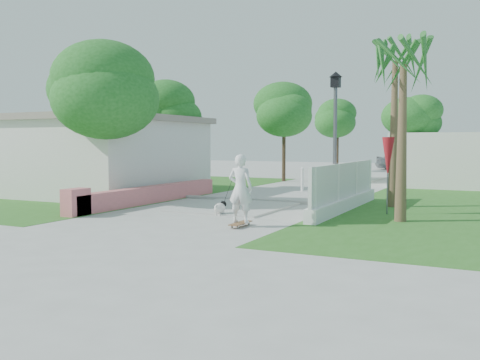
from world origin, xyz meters
The scene contains 22 objects.
ground centered at (0.00, 0.00, 0.00)m, with size 90.00×90.00×0.00m, color #B7B7B2.
path_strip centered at (0.00, 20.00, 0.03)m, with size 3.20×36.00×0.06m, color #B7B7B2.
curb centered at (0.00, 6.00, 0.05)m, with size 6.50×0.25×0.10m, color #999993.
grass_left centered at (-7.00, 8.00, 0.01)m, with size 8.00×20.00×0.01m, color #2E6821.
grass_right centered at (7.00, 8.00, 0.01)m, with size 8.00×20.00×0.01m, color #2E6821.
pink_wall centered at (-3.30, 3.55, 0.31)m, with size 0.45×8.20×0.80m.
house_left centered at (-8.00, 6.00, 1.64)m, with size 8.40×7.40×3.23m.
lattice_fence centered at (3.40, 5.00, 0.54)m, with size 0.35×7.00×1.50m.
building_right centered at (6.00, 18.00, 1.30)m, with size 6.00×8.00×2.60m, color silver.
street_lamp centered at (2.90, 5.50, 2.43)m, with size 0.44×0.44×4.44m.
bollard centered at (0.20, 10.00, 0.58)m, with size 0.14×0.14×1.09m.
patio_umbrella centered at (4.80, 4.50, 1.69)m, with size 0.36×0.36×2.30m.
tree_left_near centered at (-4.48, 2.98, 3.82)m, with size 3.60×3.60×5.28m.
tree_left_mid centered at (-5.48, 8.48, 3.50)m, with size 3.20×3.20×4.85m.
tree_path_left centered at (-2.98, 15.98, 3.82)m, with size 3.40×3.40×5.23m.
tree_path_right centered at (3.22, 19.98, 3.49)m, with size 3.00×3.00×4.79m.
tree_path_far centered at (-2.78, 25.98, 3.82)m, with size 3.20×3.20×5.17m.
palm_far centered at (4.60, 6.50, 4.48)m, with size 1.80×1.80×5.30m.
palm_near centered at (5.40, 3.20, 3.95)m, with size 1.80×1.80×4.70m.
skateboarder centered at (1.21, 1.26, 0.80)m, with size 1.81×2.31×1.84m.
dog centered at (0.43, 2.15, 0.23)m, with size 0.29×0.63×0.43m.
parked_car centered at (1.20, 31.16, 0.77)m, with size 1.81×4.50×1.53m, color #B0B2B8.
Camera 1 is at (7.80, -11.59, 2.13)m, focal length 40.00 mm.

